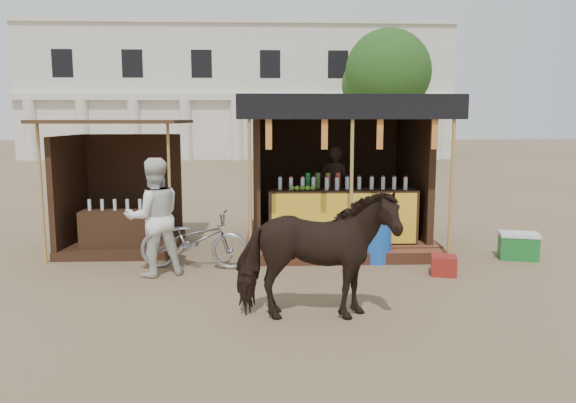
{
  "coord_description": "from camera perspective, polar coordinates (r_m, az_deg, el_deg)",
  "views": [
    {
      "loc": [
        -0.37,
        -7.18,
        2.39
      ],
      "look_at": [
        0.0,
        1.6,
        1.1
      ],
      "focal_mm": 35.0,
      "sensor_mm": 36.0,
      "label": 1
    }
  ],
  "objects": [
    {
      "name": "bystander",
      "position": [
        8.8,
        -13.46,
        -1.57
      ],
      "size": [
        1.08,
        0.97,
        1.82
      ],
      "primitive_type": "imported",
      "rotation": [
        0.0,
        0.0,
        3.53
      ],
      "color": "white",
      "rests_on": "ground"
    },
    {
      "name": "cow",
      "position": [
        6.66,
        2.81,
        -5.47
      ],
      "size": [
        1.89,
        0.86,
        1.6
      ],
      "primitive_type": "imported",
      "rotation": [
        0.0,
        0.0,
        1.57
      ],
      "color": "black",
      "rests_on": "ground"
    },
    {
      "name": "main_stall",
      "position": [
        10.71,
        4.95,
        1.0
      ],
      "size": [
        3.6,
        3.61,
        2.78
      ],
      "color": "brown",
      "rests_on": "ground"
    },
    {
      "name": "cooler",
      "position": [
        10.48,
        22.36,
        -4.17
      ],
      "size": [
        0.73,
        0.59,
        0.46
      ],
      "color": "#197128",
      "rests_on": "ground"
    },
    {
      "name": "red_crate",
      "position": [
        9.07,
        15.54,
        -6.26
      ],
      "size": [
        0.47,
        0.46,
        0.3
      ],
      "primitive_type": "cube",
      "rotation": [
        0.0,
        0.0,
        -0.27
      ],
      "color": "maroon",
      "rests_on": "ground"
    },
    {
      "name": "blue_barrel",
      "position": [
        9.58,
        8.9,
        -3.94
      ],
      "size": [
        0.53,
        0.53,
        0.73
      ],
      "primitive_type": "cylinder",
      "rotation": [
        0.0,
        0.0,
        -0.02
      ],
      "color": "blue",
      "rests_on": "ground"
    },
    {
      "name": "ground",
      "position": [
        7.58,
        0.52,
        -10.04
      ],
      "size": [
        120.0,
        120.0,
        0.0
      ],
      "primitive_type": "plane",
      "color": "#846B4C",
      "rests_on": "ground"
    },
    {
      "name": "background_building",
      "position": [
        37.19,
        -5.01,
        10.76
      ],
      "size": [
        26.0,
        7.45,
        8.18
      ],
      "color": "silver",
      "rests_on": "ground"
    },
    {
      "name": "secondary_stall",
      "position": [
        10.89,
        -17.27,
        -0.15
      ],
      "size": [
        2.4,
        2.4,
        2.38
      ],
      "color": "#392114",
      "rests_on": "ground"
    },
    {
      "name": "motorbike",
      "position": [
        9.17,
        -9.5,
        -3.89
      ],
      "size": [
        1.83,
        0.81,
        0.93
      ],
      "primitive_type": "imported",
      "rotation": [
        0.0,
        0.0,
        1.46
      ],
      "color": "#97979F",
      "rests_on": "ground"
    },
    {
      "name": "tree",
      "position": [
        30.05,
        9.69,
        12.51
      ],
      "size": [
        4.5,
        4.4,
        7.0
      ],
      "color": "#382314",
      "rests_on": "ground"
    }
  ]
}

